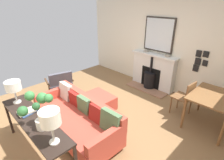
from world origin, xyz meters
TOP-DOWN VIEW (x-y plane):
  - ground_plane at (0.00, 0.00)m, footprint 4.82×5.58m
  - wall_left at (-2.41, 0.00)m, footprint 0.12×5.58m
  - fireplace at (-2.19, -0.07)m, footprint 0.62×1.44m
  - mirror_over_mantel at (-2.32, -0.07)m, footprint 0.04×0.92m
  - mantel_bowl_near at (-2.23, -0.39)m, footprint 0.16×0.16m
  - mantel_bowl_far at (-2.23, 0.33)m, footprint 0.15×0.15m
  - sofa at (0.64, 0.03)m, footprint 0.90×2.08m
  - ottoman at (-0.19, -0.25)m, footprint 0.56×0.76m
  - armchair_accent at (0.14, -1.53)m, footprint 0.79×0.73m
  - console_table at (1.46, 0.02)m, footprint 0.40×1.90m
  - table_lamp_near_end at (1.46, -0.69)m, footprint 0.27×0.27m
  - table_lamp_far_end at (1.46, 0.73)m, footprint 0.27×0.27m
  - potted_plant at (1.45, 0.33)m, footprint 0.46×0.40m
  - book_stack at (1.46, -0.21)m, footprint 0.30×0.25m
  - dining_table at (-1.46, 1.85)m, footprint 1.03×0.82m
  - dining_chair_near_fireplace at (-1.45, 1.30)m, footprint 0.44×0.44m
  - photo_gallery_row at (-2.33, 1.17)m, footprint 0.02×0.32m

SIDE VIEW (x-z plane):
  - ground_plane at x=0.00m, z-range -0.01..0.00m
  - ottoman at x=-0.19m, z-range 0.04..0.46m
  - sofa at x=0.64m, z-range -0.06..0.73m
  - armchair_accent at x=0.14m, z-range 0.06..0.86m
  - fireplace at x=-2.19m, z-range -0.05..1.02m
  - dining_chair_near_fireplace at x=-1.45m, z-range 0.09..0.95m
  - dining_table at x=-1.46m, z-range 0.28..1.02m
  - console_table at x=1.46m, z-range 0.30..1.05m
  - book_stack at x=1.46m, z-range 0.76..0.81m
  - mantel_bowl_near at x=-2.23m, z-range 1.07..1.11m
  - table_lamp_near_end at x=1.46m, z-range 0.87..1.31m
  - mantel_bowl_far at x=-2.23m, z-range 1.07..1.13m
  - potted_plant at x=1.45m, z-range 0.84..1.42m
  - photo_gallery_row at x=-2.33m, z-range 0.85..1.41m
  - table_lamp_far_end at x=1.46m, z-range 0.89..1.41m
  - wall_left at x=-2.41m, z-range 0.00..2.75m
  - mirror_over_mantel at x=-2.32m, z-range 1.13..2.09m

